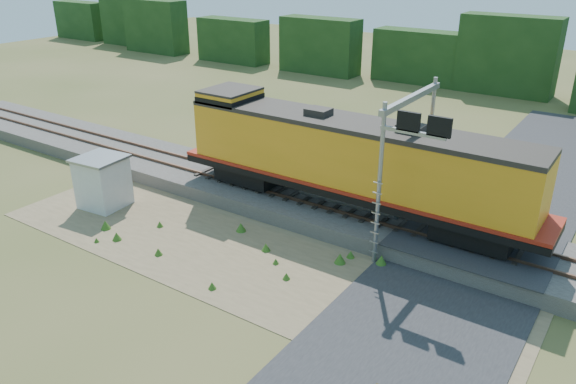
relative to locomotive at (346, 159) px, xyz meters
The scene contains 10 objects.
ground 6.93m from the locomotive, 93.04° to the right, with size 140.00×140.00×0.00m, color #475123.
ballast 3.06m from the locomotive, behind, with size 70.00×5.00×0.80m, color slate.
rails 2.58m from the locomotive, behind, with size 70.00×1.54×0.16m.
dirt_shoulder 6.88m from the locomotive, 112.86° to the right, with size 26.00×8.00×0.03m, color #8C7754.
road 9.14m from the locomotive, 38.20° to the right, with size 7.00×66.00×0.86m.
tree_line_north 32.00m from the locomotive, 90.57° to the left, with size 130.00×3.00×6.50m.
weed_clumps 7.83m from the locomotive, 122.91° to the right, with size 15.00×6.20×0.56m, color #36641C, non-canonical shape.
locomotive is the anchor object (origin of this frame).
shed 13.22m from the locomotive, 154.35° to the right, with size 2.61×2.61×2.83m.
signal_gantry 4.13m from the locomotive, 10.92° to the right, with size 2.93×6.20×7.39m.
Camera 1 is at (12.59, -17.17, 13.08)m, focal length 35.00 mm.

